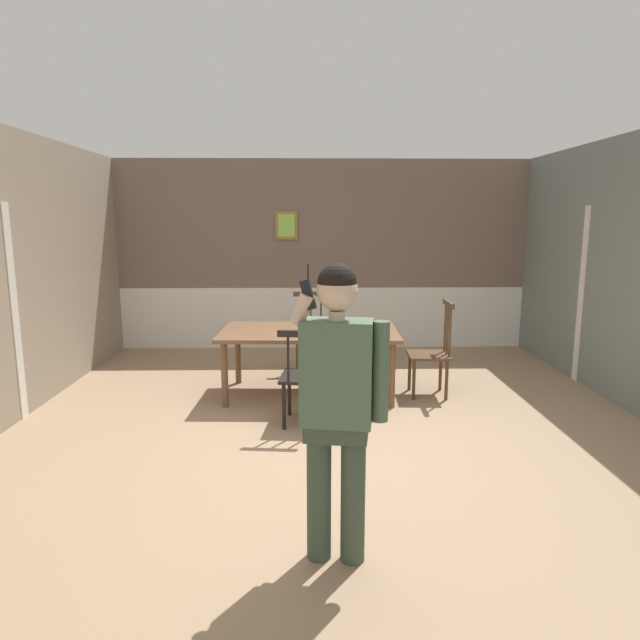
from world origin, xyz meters
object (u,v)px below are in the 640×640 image
(chair_by_doorway, at_px, (311,335))
(person_figure, at_px, (338,395))
(dining_table, at_px, (309,337))
(chair_at_table_head, at_px, (432,352))
(chair_near_window, at_px, (306,376))

(chair_by_doorway, relative_size, person_figure, 0.60)
(dining_table, bearing_deg, chair_by_doorway, 88.15)
(chair_at_table_head, xyz_separation_m, person_figure, (-1.21, -3.03, 0.49))
(chair_at_table_head, height_order, person_figure, person_figure)
(dining_table, xyz_separation_m, chair_at_table_head, (1.36, -0.05, -0.17))
(chair_near_window, relative_size, person_figure, 0.56)
(dining_table, distance_m, chair_at_table_head, 1.37)
(dining_table, xyz_separation_m, chair_by_doorway, (0.03, 0.92, -0.17))
(dining_table, relative_size, chair_near_window, 2.07)
(chair_at_table_head, bearing_deg, chair_by_doorway, 56.57)
(chair_by_doorway, xyz_separation_m, chair_at_table_head, (1.33, -0.97, 0.00))
(person_figure, bearing_deg, dining_table, -78.29)
(chair_by_doorway, distance_m, chair_at_table_head, 1.65)
(chair_by_doorway, bearing_deg, chair_at_table_head, 140.80)
(chair_near_window, height_order, chair_by_doorway, chair_by_doorway)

